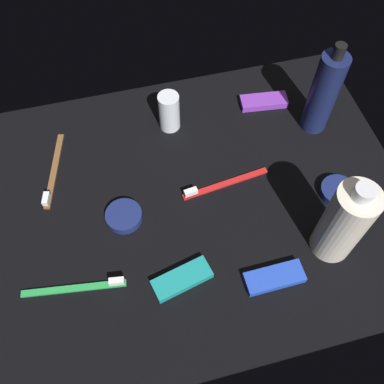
{
  "coord_description": "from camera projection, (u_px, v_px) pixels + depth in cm",
  "views": [
    {
      "loc": [
        10.22,
        40.08,
        71.76
      ],
      "look_at": [
        0.0,
        0.0,
        3.0
      ],
      "focal_mm": 39.85,
      "sensor_mm": 36.0,
      "label": 1
    }
  ],
  "objects": [
    {
      "name": "toothbrush_brown",
      "position": [
        53.0,
        173.0,
        0.85
      ],
      "size": [
        5.53,
        17.75,
        2.1
      ],
      "color": "brown",
      "rests_on": "ground_plane"
    },
    {
      "name": "cream_tin_right",
      "position": [
        338.0,
        191.0,
        0.83
      ],
      "size": [
        6.86,
        6.86,
        1.82
      ],
      "primitive_type": "cylinder",
      "color": "navy",
      "rests_on": "ground_plane"
    },
    {
      "name": "snack_bar_blue",
      "position": [
        274.0,
        278.0,
        0.74
      ],
      "size": [
        10.45,
        4.13,
        1.5
      ],
      "primitive_type": "cube",
      "rotation": [
        0.0,
        0.0,
        0.01
      ],
      "color": "blue",
      "rests_on": "ground_plane"
    },
    {
      "name": "snack_bar_purple",
      "position": [
        264.0,
        101.0,
        0.95
      ],
      "size": [
        10.79,
        5.17,
        1.5
      ],
      "primitive_type": "cube",
      "rotation": [
        0.0,
        0.0,
        -0.12
      ],
      "color": "purple",
      "rests_on": "ground_plane"
    },
    {
      "name": "toothbrush_green",
      "position": [
        80.0,
        287.0,
        0.73
      ],
      "size": [
        18.0,
        3.65,
        2.1
      ],
      "color": "green",
      "rests_on": "ground_plane"
    },
    {
      "name": "cream_tin_left",
      "position": [
        124.0,
        216.0,
        0.8
      ],
      "size": [
        6.89,
        6.89,
        1.73
      ],
      "primitive_type": "cylinder",
      "color": "navy",
      "rests_on": "ground_plane"
    },
    {
      "name": "snack_bar_teal",
      "position": [
        182.0,
        279.0,
        0.74
      ],
      "size": [
        11.03,
        6.24,
        1.5
      ],
      "primitive_type": "cube",
      "rotation": [
        0.0,
        0.0,
        0.23
      ],
      "color": "teal",
      "rests_on": "ground_plane"
    },
    {
      "name": "bodywash_bottle",
      "position": [
        344.0,
        222.0,
        0.7
      ],
      "size": [
        7.23,
        7.23,
        19.53
      ],
      "color": "silver",
      "rests_on": "ground_plane"
    },
    {
      "name": "lotion_bottle",
      "position": [
        324.0,
        93.0,
        0.84
      ],
      "size": [
        5.51,
        5.51,
        21.31
      ],
      "color": "#161E49",
      "rests_on": "ground_plane"
    },
    {
      "name": "ground_plane",
      "position": [
        192.0,
        201.0,
        0.83
      ],
      "size": [
        84.0,
        64.0,
        1.2
      ],
      "primitive_type": "cube",
      "color": "black"
    },
    {
      "name": "deodorant_stick",
      "position": [
        171.0,
        111.0,
        0.89
      ],
      "size": [
        4.39,
        4.39,
        8.83
      ],
      "primitive_type": "cylinder",
      "color": "silver",
      "rests_on": "ground_plane"
    },
    {
      "name": "toothbrush_red",
      "position": [
        221.0,
        184.0,
        0.84
      ],
      "size": [
        18.01,
        3.37,
        2.1
      ],
      "color": "red",
      "rests_on": "ground_plane"
    }
  ]
}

